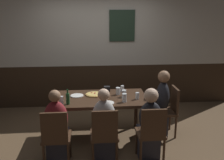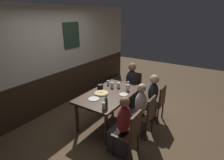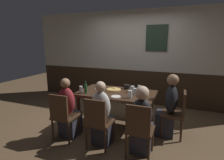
# 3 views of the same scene
# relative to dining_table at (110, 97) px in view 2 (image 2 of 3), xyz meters

# --- Properties ---
(ground_plane) EXTENTS (12.00, 12.00, 0.00)m
(ground_plane) POSITION_rel_dining_table_xyz_m (0.00, 0.00, -0.66)
(ground_plane) COLOR brown
(wall_back) EXTENTS (6.40, 0.13, 2.60)m
(wall_back) POSITION_rel_dining_table_xyz_m (0.00, 1.65, 0.65)
(wall_back) COLOR #332316
(wall_back) RESTS_ON ground_plane
(dining_table) EXTENTS (1.56, 0.91, 0.74)m
(dining_table) POSITION_rel_dining_table_xyz_m (0.00, 0.00, 0.00)
(dining_table) COLOR #382316
(dining_table) RESTS_ON ground_plane
(chair_head_east) EXTENTS (0.40, 0.40, 0.88)m
(chair_head_east) POSITION_rel_dining_table_xyz_m (1.19, 0.00, -0.16)
(chair_head_east) COLOR #422B1C
(chair_head_east) RESTS_ON ground_plane
(chair_mid_near) EXTENTS (0.40, 0.40, 0.88)m
(chair_mid_near) POSITION_rel_dining_table_xyz_m (0.00, -0.87, -0.16)
(chair_mid_near) COLOR #422B1C
(chair_mid_near) RESTS_ON ground_plane
(chair_right_near) EXTENTS (0.40, 0.40, 0.88)m
(chair_right_near) POSITION_rel_dining_table_xyz_m (0.68, -0.87, -0.16)
(chair_right_near) COLOR #422B1C
(chair_right_near) RESTS_ON ground_plane
(chair_left_near) EXTENTS (0.40, 0.40, 0.88)m
(chair_left_near) POSITION_rel_dining_table_xyz_m (-0.68, -0.87, -0.16)
(chair_left_near) COLOR #422B1C
(chair_left_near) RESTS_ON ground_plane
(person_head_east) EXTENTS (0.37, 0.34, 1.19)m
(person_head_east) POSITION_rel_dining_table_xyz_m (1.03, 0.00, -0.15)
(person_head_east) COLOR #2D2D38
(person_head_east) RESTS_ON ground_plane
(person_mid_near) EXTENTS (0.34, 0.37, 1.13)m
(person_mid_near) POSITION_rel_dining_table_xyz_m (0.00, -0.71, -0.19)
(person_mid_near) COLOR #2D2D38
(person_mid_near) RESTS_ON ground_plane
(person_right_near) EXTENTS (0.34, 0.37, 1.11)m
(person_right_near) POSITION_rel_dining_table_xyz_m (0.68, -0.71, -0.18)
(person_right_near) COLOR #2D2D38
(person_right_near) RESTS_ON ground_plane
(person_left_near) EXTENTS (0.34, 0.37, 1.13)m
(person_left_near) POSITION_rel_dining_table_xyz_m (-0.68, -0.71, -0.19)
(person_left_near) COLOR #2D2D38
(person_left_near) RESTS_ON ground_plane
(pizza) EXTENTS (0.32, 0.32, 0.03)m
(pizza) POSITION_rel_dining_table_xyz_m (-0.11, 0.14, 0.10)
(pizza) COLOR tan
(pizza) RESTS_ON dining_table
(pint_glass_pale) EXTENTS (0.07, 0.07, 0.14)m
(pint_glass_pale) POSITION_rel_dining_table_xyz_m (0.36, -0.25, 0.14)
(pint_glass_pale) COLOR silver
(pint_glass_pale) RESTS_ON dining_table
(tumbler_water) EXTENTS (0.06, 0.06, 0.11)m
(tumbler_water) POSITION_rel_dining_table_xyz_m (0.60, -0.14, 0.14)
(tumbler_water) COLOR silver
(tumbler_water) RESTS_ON dining_table
(highball_clear) EXTENTS (0.06, 0.06, 0.11)m
(highball_clear) POSITION_rel_dining_table_xyz_m (0.40, 0.31, 0.13)
(highball_clear) COLOR silver
(highball_clear) RESTS_ON dining_table
(beer_glass_half) EXTENTS (0.08, 0.08, 0.12)m
(beer_glass_half) POSITION_rel_dining_table_xyz_m (0.39, 0.01, 0.14)
(beer_glass_half) COLOR silver
(beer_glass_half) RESTS_ON dining_table
(pint_glass_stout) EXTENTS (0.06, 0.06, 0.14)m
(pint_glass_stout) POSITION_rel_dining_table_xyz_m (-0.65, -0.30, 0.14)
(pint_glass_stout) COLOR silver
(pint_glass_stout) RESTS_ON dining_table
(pint_glass_amber) EXTENTS (0.08, 0.08, 0.13)m
(pint_glass_amber) POSITION_rel_dining_table_xyz_m (0.30, 0.14, 0.14)
(pint_glass_amber) COLOR silver
(pint_glass_amber) RESTS_ON dining_table
(beer_bottle_green) EXTENTS (0.06, 0.06, 0.25)m
(beer_bottle_green) POSITION_rel_dining_table_xyz_m (-0.55, -0.29, 0.18)
(beer_bottle_green) COLOR #194723
(beer_bottle_green) RESTS_ON dining_table
(plate_white_large) EXTENTS (0.23, 0.23, 0.01)m
(plate_white_large) POSITION_rel_dining_table_xyz_m (-0.42, 0.11, 0.09)
(plate_white_large) COLOR white
(plate_white_large) RESTS_ON dining_table
(plate_white_small) EXTENTS (0.19, 0.19, 0.01)m
(plate_white_small) POSITION_rel_dining_table_xyz_m (0.10, -0.29, 0.09)
(plate_white_small) COLOR white
(plate_white_small) RESTS_ON dining_table
(condiment_caddy) EXTENTS (0.11, 0.09, 0.09)m
(condiment_caddy) POSITION_rel_dining_table_xyz_m (0.12, 0.35, 0.13)
(condiment_caddy) COLOR black
(condiment_caddy) RESTS_ON dining_table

